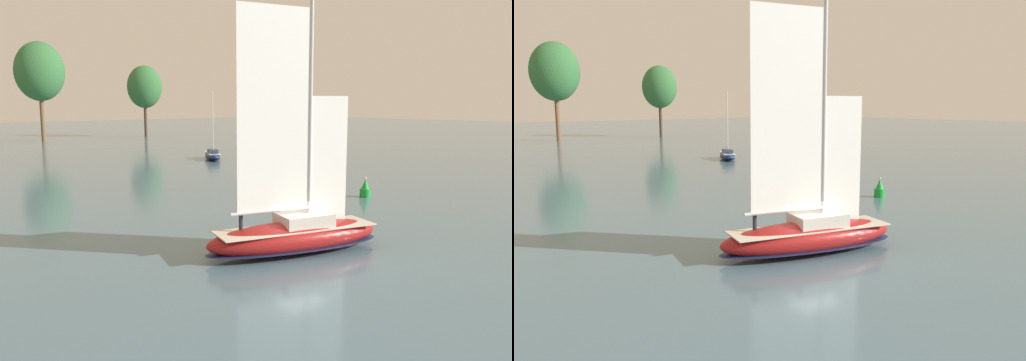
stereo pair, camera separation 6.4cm
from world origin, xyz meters
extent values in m
plane|color=slate|center=(0.00, 0.00, 0.00)|extent=(400.00, 400.00, 0.00)
cylinder|color=#4C3828|center=(36.92, 84.92, 4.23)|extent=(0.68, 0.68, 8.47)
ellipsoid|color=#336B38|center=(36.92, 84.92, 11.03)|extent=(7.62, 7.62, 9.31)
cylinder|color=brown|center=(14.96, 85.86, 5.20)|extent=(0.83, 0.83, 10.39)
ellipsoid|color=#336B38|center=(14.96, 85.86, 13.54)|extent=(9.35, 9.35, 11.43)
ellipsoid|color=maroon|center=(0.00, 0.00, 0.78)|extent=(9.59, 5.02, 1.57)
ellipsoid|color=#19234C|center=(0.00, 0.00, 0.35)|extent=(9.68, 5.07, 0.19)
cube|color=beige|center=(0.00, 0.00, 1.25)|extent=(8.41, 4.32, 0.06)
cube|color=beige|center=(0.44, -0.13, 1.60)|extent=(2.98, 2.45, 0.65)
cylinder|color=silver|center=(0.71, -0.20, 7.05)|extent=(0.18, 0.18, 11.54)
cylinder|color=silver|center=(-1.29, 0.37, 2.20)|extent=(4.04, 1.29, 0.16)
cube|color=white|center=(-1.13, 0.32, 6.93)|extent=(3.68, 1.08, 9.46)
cube|color=white|center=(1.78, -0.51, 4.45)|extent=(1.96, 0.58, 6.35)
cylinder|color=#232838|center=(-2.58, 1.06, 1.70)|extent=(0.25, 0.25, 0.85)
cylinder|color=gold|center=(-2.58, 1.06, 2.45)|extent=(0.42, 0.42, 0.65)
sphere|color=tan|center=(-2.58, 1.06, 2.90)|extent=(0.24, 0.24, 0.24)
ellipsoid|color=navy|center=(21.15, 36.87, 0.54)|extent=(4.45, 6.47, 1.08)
ellipsoid|color=#19234C|center=(21.15, 36.87, 0.24)|extent=(4.49, 6.54, 0.13)
cube|color=beige|center=(21.15, 36.87, 0.87)|extent=(3.85, 5.66, 0.06)
cube|color=#333D4C|center=(21.00, 36.59, 1.12)|extent=(1.91, 2.15, 0.44)
cylinder|color=silver|center=(20.92, 36.42, 4.87)|extent=(0.13, 0.13, 7.94)
cylinder|color=silver|center=(21.56, 37.69, 1.53)|extent=(1.38, 2.60, 0.11)
cylinder|color=white|center=(21.56, 37.69, 1.61)|extent=(1.31, 2.37, 0.17)
cylinder|color=green|center=(14.65, 7.01, 0.32)|extent=(0.85, 0.85, 0.64)
cone|color=green|center=(14.65, 7.01, 1.03)|extent=(0.64, 0.64, 0.78)
sphere|color=#F2F266|center=(14.65, 7.01, 1.50)|extent=(0.16, 0.16, 0.16)
camera|label=1|loc=(-16.85, -16.89, 7.23)|focal=35.00mm
camera|label=2|loc=(-16.80, -16.94, 7.23)|focal=35.00mm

